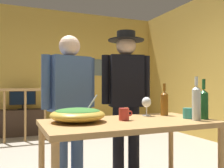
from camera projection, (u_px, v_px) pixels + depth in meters
back_wall at (58, 70)px, 5.88m from camera, size 5.03×0.10×2.85m
side_wall_right at (211, 67)px, 4.73m from camera, size 0.10×4.95×2.85m
framed_picture at (101, 68)px, 6.24m from camera, size 0.52×0.03×0.41m
stair_railing at (25, 109)px, 4.63m from camera, size 2.27×0.10×1.05m
tv_console at (23, 122)px, 5.23m from camera, size 0.90×0.40×0.55m
flat_screen_tv at (23, 98)px, 5.21m from camera, size 0.53×0.12×0.40m
serving_table at (129, 130)px, 2.00m from camera, size 1.39×0.74×0.77m
salad_bowl at (78, 114)px, 1.93m from camera, size 0.43×0.43×0.22m
wine_glass at (146, 103)px, 2.31m from camera, size 0.09×0.09×0.18m
wine_bottle_amber at (164, 103)px, 2.35m from camera, size 0.07×0.07×0.31m
wine_bottle_clear at (196, 102)px, 2.02m from camera, size 0.07×0.07×0.36m
wine_bottle_green at (204, 103)px, 2.09m from camera, size 0.07×0.07×0.34m
mug_red at (124, 114)px, 2.02m from camera, size 0.12×0.09×0.10m
mug_teal at (188, 113)px, 2.13m from camera, size 0.12×0.09×0.09m
person_standing_left at (69, 98)px, 2.54m from camera, size 0.58×0.31×1.58m
person_standing_right at (126, 91)px, 2.80m from camera, size 0.55×0.41×1.67m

